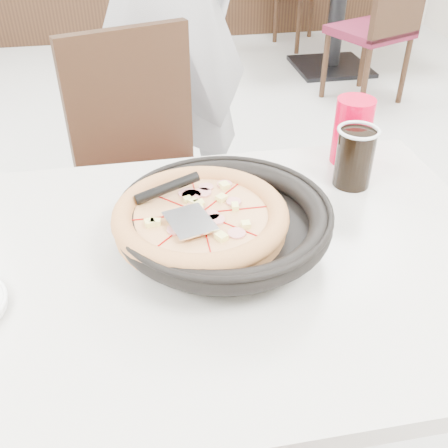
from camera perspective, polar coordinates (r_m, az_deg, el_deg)
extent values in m
plane|color=#A8A8A4|center=(1.92, -11.83, -11.45)|extent=(7.00, 7.00, 0.00)
cylinder|color=black|center=(1.00, -0.75, -2.08)|extent=(0.13, 0.13, 0.04)
cylinder|color=black|center=(1.00, 0.00, -0.37)|extent=(0.41, 0.41, 0.01)
cylinder|color=#CF884B|center=(0.98, -2.55, 0.13)|extent=(0.35, 0.35, 0.02)
cube|color=silver|center=(0.93, -3.75, 0.34)|extent=(0.10, 0.11, 0.00)
cylinder|color=black|center=(1.22, 14.00, 6.89)|extent=(0.09, 0.09, 0.13)
cylinder|color=red|center=(1.31, 13.78, 9.80)|extent=(0.10, 0.10, 0.16)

